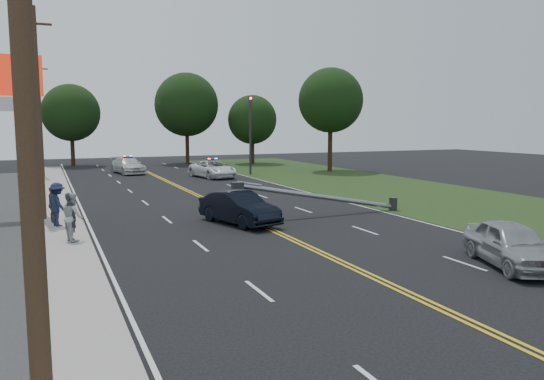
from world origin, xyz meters
name	(u,v)px	position (x,y,z in m)	size (l,w,h in m)	color
ground	(338,261)	(0.00, 0.00, 0.00)	(120.00, 120.00, 0.00)	black
sidewalk	(63,226)	(-8.40, 10.00, 0.06)	(1.80, 70.00, 0.12)	#9B968C
grass_verge	(446,200)	(13.50, 10.00, 0.01)	(12.00, 80.00, 0.01)	#1F3314
centerline_yellow	(239,214)	(0.00, 10.00, 0.01)	(0.36, 80.00, 0.00)	gold
pylon_sign	(8,96)	(-10.50, 14.00, 6.00)	(3.20, 0.35, 8.00)	gray
traffic_signal	(250,128)	(8.30, 30.00, 4.21)	(0.28, 0.41, 7.05)	#2D2D30
fallen_streetlight	(330,197)	(4.19, 8.00, 0.92)	(9.36, 0.44, 1.91)	#2D2D30
utility_pole_near	(25,88)	(-9.20, -8.00, 5.08)	(1.60, 0.28, 10.00)	#382619
utility_pole_mid	(38,114)	(-9.20, 12.00, 5.08)	(1.60, 0.28, 10.00)	#382619
utility_pole_far	(40,118)	(-9.20, 34.00, 5.08)	(1.60, 0.28, 10.00)	#382619
tree_6	(71,113)	(-6.15, 46.77, 5.80)	(6.20, 6.20, 8.91)	black
tree_7	(187,105)	(6.30, 45.26, 6.79)	(7.30, 7.30, 10.44)	black
tree_8	(252,120)	(13.18, 42.07, 5.07)	(5.63, 5.63, 7.90)	black
tree_9	(331,100)	(16.68, 30.11, 6.86)	(6.26, 6.26, 10.00)	black
crashed_sedan	(239,208)	(-0.83, 7.63, 0.76)	(1.60, 4.58, 1.51)	black
waiting_sedan	(512,244)	(4.85, -2.85, 0.74)	(1.75, 4.34, 1.48)	#9B9FA3
emergency_a	(213,169)	(4.27, 28.55, 0.73)	(2.43, 5.27, 1.47)	white
emergency_b	(128,165)	(-1.91, 35.23, 0.76)	(2.12, 5.22, 1.51)	silver
bystander_a	(71,217)	(-8.19, 6.31, 1.06)	(0.69, 0.45, 1.89)	#23242A
bystander_b	(73,217)	(-8.13, 6.34, 1.07)	(0.92, 0.72, 1.89)	#B7B7BD
bystander_c	(57,204)	(-8.60, 9.77, 1.09)	(1.25, 0.72, 1.94)	#1B2144
bystander_d	(53,204)	(-8.78, 10.74, 0.96)	(0.98, 0.41, 1.68)	#534842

